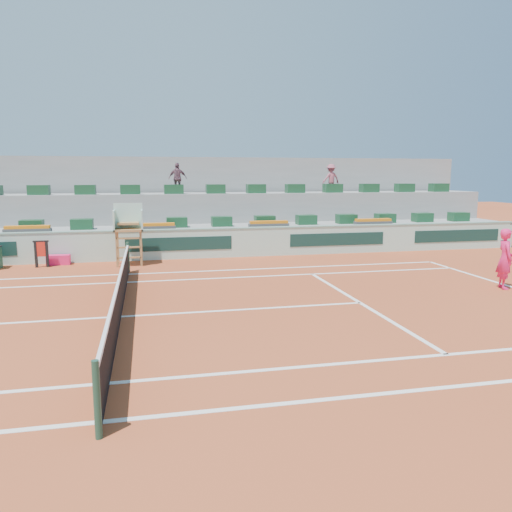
% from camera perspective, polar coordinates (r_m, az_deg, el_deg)
% --- Properties ---
extents(ground, '(90.00, 90.00, 0.00)m').
position_cam_1_polar(ground, '(12.96, -15.20, -6.73)').
color(ground, '#A3401F').
rests_on(ground, ground).
extents(seating_tier_lower, '(36.00, 4.00, 1.20)m').
position_cam_1_polar(seating_tier_lower, '(23.35, -14.02, 1.87)').
color(seating_tier_lower, '#999996').
rests_on(seating_tier_lower, ground).
extents(seating_tier_upper, '(36.00, 2.40, 2.60)m').
position_cam_1_polar(seating_tier_upper, '(24.87, -13.98, 3.93)').
color(seating_tier_upper, '#999996').
rests_on(seating_tier_upper, ground).
extents(stadium_back_wall, '(36.00, 0.40, 4.40)m').
position_cam_1_polar(stadium_back_wall, '(26.40, -13.97, 6.18)').
color(stadium_back_wall, '#999996').
rests_on(stadium_back_wall, ground).
extents(player_bag, '(0.87, 0.39, 0.39)m').
position_cam_1_polar(player_bag, '(21.08, -21.64, -0.41)').
color(player_bag, '#FB2068').
rests_on(player_bag, ground).
extents(spectator_mid, '(0.91, 0.51, 1.46)m').
position_cam_1_polar(spectator_mid, '(24.26, -8.94, 8.77)').
color(spectator_mid, '#6E4958').
rests_on(spectator_mid, seating_tier_upper).
extents(spectator_right, '(1.00, 0.69, 1.43)m').
position_cam_1_polar(spectator_right, '(25.82, 8.56, 8.76)').
color(spectator_right, '#9F4F5F').
rests_on(spectator_right, seating_tier_upper).
extents(court_lines, '(23.89, 11.09, 0.01)m').
position_cam_1_polar(court_lines, '(12.96, -15.20, -6.71)').
color(court_lines, white).
rests_on(court_lines, ground).
extents(tennis_net, '(0.10, 11.97, 1.10)m').
position_cam_1_polar(tennis_net, '(12.83, -15.30, -4.46)').
color(tennis_net, black).
rests_on(tennis_net, ground).
extents(advertising_hoarding, '(36.00, 0.34, 1.26)m').
position_cam_1_polar(advertising_hoarding, '(21.17, -14.12, 1.21)').
color(advertising_hoarding, '#ABD8C6').
rests_on(advertising_hoarding, ground).
extents(umpire_chair, '(1.10, 0.90, 2.40)m').
position_cam_1_polar(umpire_chair, '(20.07, -14.37, 3.39)').
color(umpire_chair, olive).
rests_on(umpire_chair, ground).
extents(seat_row_lower, '(32.90, 0.60, 0.44)m').
position_cam_1_polar(seat_row_lower, '(22.37, -14.16, 3.66)').
color(seat_row_lower, '#174525').
rests_on(seat_row_lower, seating_tier_lower).
extents(seat_row_upper, '(32.90, 0.60, 0.44)m').
position_cam_1_polar(seat_row_upper, '(24.18, -14.16, 7.39)').
color(seat_row_upper, '#174525').
rests_on(seat_row_upper, seating_tier_upper).
extents(flower_planters, '(26.80, 0.36, 0.28)m').
position_cam_1_polar(flower_planters, '(21.69, -18.19, 3.08)').
color(flower_planters, '#474747').
rests_on(flower_planters, seating_tier_lower).
extents(towel_rack, '(0.57, 0.09, 1.03)m').
position_cam_1_polar(towel_rack, '(20.67, -23.33, 0.46)').
color(towel_rack, black).
rests_on(towel_rack, ground).
extents(tennis_player, '(0.63, 0.95, 2.28)m').
position_cam_1_polar(tennis_player, '(17.20, 26.58, -0.26)').
color(tennis_player, '#FB2068').
rests_on(tennis_player, ground).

